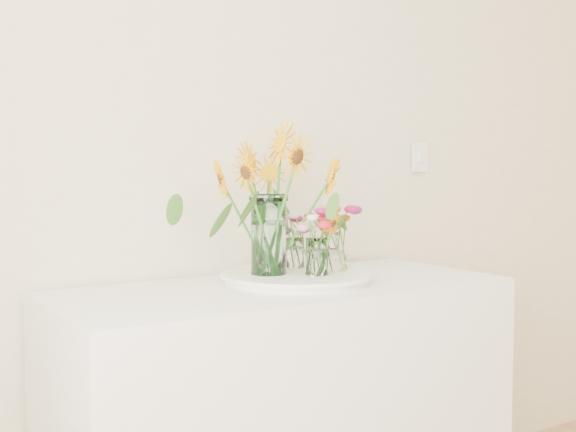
# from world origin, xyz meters

# --- Properties ---
(counter) EXTENTS (1.40, 0.60, 0.90)m
(counter) POSITION_xyz_m (-0.38, 1.93, 0.45)
(counter) COLOR white
(counter) RESTS_ON ground_plane
(tray) EXTENTS (0.45, 0.45, 0.02)m
(tray) POSITION_xyz_m (-0.32, 1.95, 0.91)
(tray) COLOR white
(tray) RESTS_ON counter
(mason_jar) EXTENTS (0.13, 0.13, 0.25)m
(mason_jar) POSITION_xyz_m (-0.41, 1.97, 1.05)
(mason_jar) COLOR #BEF2E6
(mason_jar) RESTS_ON tray
(sunflower_bouquet) EXTENTS (0.72, 0.72, 0.46)m
(sunflower_bouquet) POSITION_xyz_m (-0.41, 1.97, 1.16)
(sunflower_bouquet) COLOR #EB9F04
(sunflower_bouquet) RESTS_ON tray
(small_vase_a) EXTENTS (0.07, 0.07, 0.12)m
(small_vase_a) POSITION_xyz_m (-0.29, 1.88, 0.98)
(small_vase_a) COLOR white
(small_vase_a) RESTS_ON tray
(wildflower_posy_a) EXTENTS (0.19, 0.19, 0.21)m
(wildflower_posy_a) POSITION_xyz_m (-0.29, 1.88, 1.03)
(wildflower_posy_a) COLOR #E94B14
(wildflower_posy_a) RESTS_ON tray
(small_vase_b) EXTENTS (0.11, 0.11, 0.13)m
(small_vase_b) POSITION_xyz_m (-0.19, 1.93, 0.99)
(small_vase_b) COLOR white
(small_vase_b) RESTS_ON tray
(wildflower_posy_b) EXTENTS (0.20, 0.20, 0.22)m
(wildflower_posy_b) POSITION_xyz_m (-0.19, 1.93, 1.03)
(wildflower_posy_b) COLOR #E94B14
(wildflower_posy_b) RESTS_ON tray
(small_vase_c) EXTENTS (0.07, 0.07, 0.10)m
(small_vase_c) POSITION_xyz_m (-0.25, 2.06, 0.98)
(small_vase_c) COLOR white
(small_vase_c) RESTS_ON tray
(wildflower_posy_c) EXTENTS (0.18, 0.18, 0.19)m
(wildflower_posy_c) POSITION_xyz_m (-0.25, 2.06, 1.02)
(wildflower_posy_c) COLOR #E94B14
(wildflower_posy_c) RESTS_ON tray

